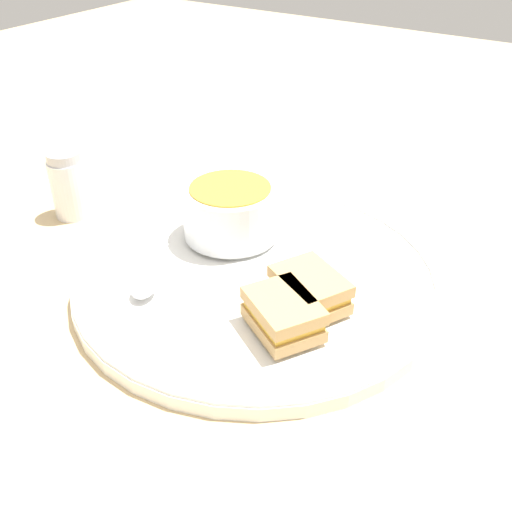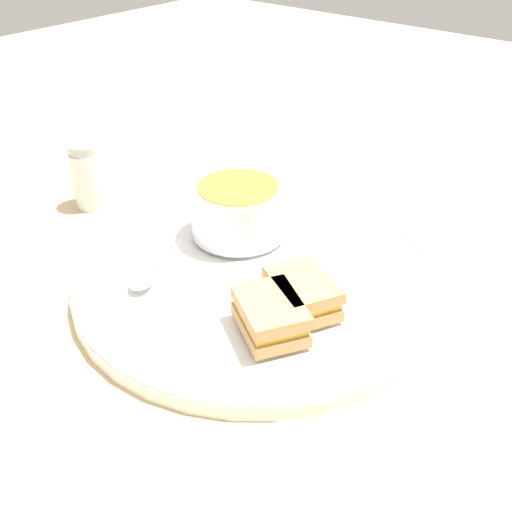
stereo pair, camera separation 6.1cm
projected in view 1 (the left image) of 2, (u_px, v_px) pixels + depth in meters
ground_plane at (256, 283)px, 0.63m from camera, size 2.40×2.40×0.00m
plate at (256, 276)px, 0.63m from camera, size 0.38×0.38×0.02m
soup_bowl at (231, 211)px, 0.66m from camera, size 0.11×0.11×0.06m
spoon at (146, 285)px, 0.59m from camera, size 0.10×0.06×0.01m
sandwich_half_near at (283, 314)px, 0.53m from camera, size 0.08×0.09×0.03m
sandwich_half_far at (310, 290)px, 0.56m from camera, size 0.08×0.09×0.03m
salt_shaker at (68, 185)px, 0.73m from camera, size 0.04×0.04×0.08m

